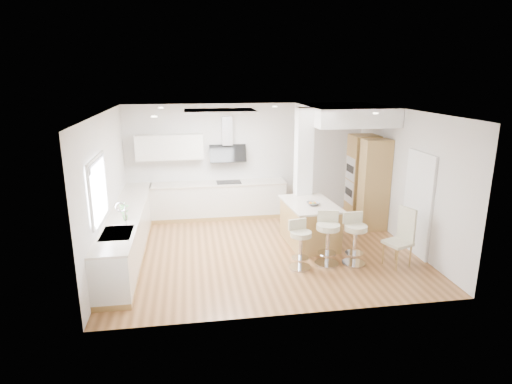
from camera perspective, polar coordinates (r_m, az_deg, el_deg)
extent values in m
plane|color=#986438|center=(8.88, 1.03, -7.66)|extent=(6.00, 6.00, 0.00)
cube|color=white|center=(8.88, 1.03, -7.66)|extent=(6.00, 5.00, 0.02)
cube|color=silver|center=(10.85, -1.21, 4.35)|extent=(6.00, 0.04, 2.80)
cube|color=silver|center=(8.46, -19.36, 0.28)|extent=(0.04, 5.00, 2.80)
cube|color=silver|center=(9.42, 19.37, 1.76)|extent=(0.04, 5.00, 2.80)
cube|color=white|center=(8.70, -4.86, 10.70)|extent=(1.40, 0.95, 0.05)
cube|color=white|center=(8.70, -4.86, 10.60)|extent=(1.25, 0.80, 0.03)
cylinder|color=white|center=(9.59, -12.57, 10.89)|extent=(0.10, 0.10, 0.02)
cylinder|color=white|center=(7.60, -13.42, 9.74)|extent=(0.10, 0.10, 0.02)
cylinder|color=white|center=(9.77, 2.52, 11.31)|extent=(0.10, 0.10, 0.02)
cylinder|color=white|center=(9.70, 12.00, 10.97)|extent=(0.10, 0.10, 0.02)
cylinder|color=white|center=(8.32, 15.67, 10.05)|extent=(0.10, 0.10, 0.02)
cube|color=white|center=(7.54, -20.38, 0.37)|extent=(0.03, 1.15, 0.95)
cube|color=white|center=(7.43, -20.67, 4.13)|extent=(0.04, 1.28, 0.06)
cube|color=white|center=(7.67, -19.96, -3.27)|extent=(0.04, 1.28, 0.06)
cube|color=white|center=(6.96, -21.24, -0.92)|extent=(0.04, 0.06, 0.95)
cube|color=white|center=(8.12, -19.51, 1.47)|extent=(0.04, 0.06, 0.95)
cube|color=#A9ABB0|center=(7.44, -20.50, 3.57)|extent=(0.03, 1.18, 0.14)
cube|color=#423B34|center=(9.01, 20.83, -1.62)|extent=(0.02, 0.90, 2.00)
cube|color=white|center=(9.00, 20.75, -1.63)|extent=(0.05, 1.00, 2.10)
cube|color=#AB8649|center=(9.07, -16.45, -7.48)|extent=(0.60, 4.50, 0.10)
cube|color=silver|center=(8.92, -16.66, -4.93)|extent=(0.60, 4.50, 0.76)
cube|color=beige|center=(8.79, -16.86, -2.49)|extent=(0.63, 4.50, 0.04)
cube|color=silver|center=(7.62, -18.07, -5.27)|extent=(0.50, 0.75, 0.02)
cube|color=silver|center=(7.47, -18.25, -6.11)|extent=(0.40, 0.34, 0.10)
cube|color=silver|center=(7.80, -17.85, -5.15)|extent=(0.40, 0.34, 0.10)
cylinder|color=silver|center=(7.82, -16.99, -3.18)|extent=(0.02, 0.02, 0.36)
torus|color=silver|center=(7.78, -17.61, -1.93)|extent=(0.18, 0.02, 0.18)
imported|color=#52914A|center=(8.16, -17.15, -2.52)|extent=(0.17, 0.12, 0.33)
cube|color=#AB8649|center=(10.83, -4.90, -3.12)|extent=(3.30, 0.60, 0.10)
cube|color=silver|center=(10.70, -4.95, -0.94)|extent=(3.30, 0.60, 0.76)
cube|color=beige|center=(10.60, -5.00, 1.14)|extent=(3.33, 0.63, 0.04)
cube|color=black|center=(10.61, -3.65, 1.33)|extent=(0.60, 0.40, 0.01)
cube|color=silver|center=(10.53, -11.45, 5.91)|extent=(1.60, 0.34, 0.60)
cube|color=silver|center=(10.57, -3.87, 8.14)|extent=(0.25, 0.18, 0.70)
cube|color=black|center=(10.58, -3.78, 5.14)|extent=(0.90, 0.26, 0.44)
cube|color=white|center=(9.56, 6.31, 2.75)|extent=(0.35, 0.35, 2.80)
cube|color=white|center=(10.12, 11.67, 10.11)|extent=(1.78, 2.20, 0.40)
cube|color=#AB8649|center=(10.67, 13.96, 1.78)|extent=(0.62, 0.62, 2.10)
cube|color=#AB8649|center=(10.05, 15.48, 0.85)|extent=(0.62, 0.40, 2.10)
cube|color=silver|center=(10.50, 12.49, 3.06)|extent=(0.02, 0.55, 0.55)
cube|color=silver|center=(10.64, 12.31, 0.01)|extent=(0.02, 0.55, 0.55)
cube|color=black|center=(10.50, 12.43, 3.06)|extent=(0.01, 0.45, 0.18)
cube|color=black|center=(10.64, 12.26, 0.01)|extent=(0.01, 0.45, 0.18)
cube|color=#AB8649|center=(9.12, 7.15, -4.28)|extent=(0.99, 1.45, 0.86)
cube|color=beige|center=(8.98, 7.24, -1.59)|extent=(1.07, 1.54, 0.04)
imported|color=gray|center=(8.83, 7.58, -1.54)|extent=(0.28, 0.28, 0.06)
sphere|color=orange|center=(8.84, 7.82, -1.51)|extent=(0.07, 0.07, 0.07)
sphere|color=orange|center=(8.83, 7.29, -1.51)|extent=(0.07, 0.07, 0.07)
sphere|color=olive|center=(8.79, 7.67, -1.60)|extent=(0.07, 0.07, 0.07)
cylinder|color=silver|center=(8.13, 5.87, -9.94)|extent=(0.49, 0.49, 0.03)
cylinder|color=silver|center=(8.00, 5.93, -7.91)|extent=(0.08, 0.08, 0.61)
cylinder|color=silver|center=(8.05, 5.91, -8.70)|extent=(0.38, 0.38, 0.01)
cylinder|color=beige|center=(7.87, 6.00, -5.60)|extent=(0.47, 0.47, 0.09)
cube|color=beige|center=(7.94, 5.53, -4.31)|extent=(0.36, 0.13, 0.21)
cylinder|color=silver|center=(8.35, 9.38, -9.34)|extent=(0.55, 0.55, 0.03)
cylinder|color=silver|center=(8.21, 9.48, -7.14)|extent=(0.09, 0.09, 0.67)
cylinder|color=silver|center=(8.26, 9.44, -8.00)|extent=(0.43, 0.43, 0.02)
cylinder|color=beige|center=(8.07, 9.60, -4.62)|extent=(0.53, 0.53, 0.10)
cube|color=beige|center=(8.18, 9.57, -3.20)|extent=(0.40, 0.15, 0.23)
cylinder|color=silver|center=(8.45, 12.87, -9.22)|extent=(0.46, 0.46, 0.03)
cylinder|color=silver|center=(8.32, 13.00, -7.11)|extent=(0.07, 0.07, 0.66)
cylinder|color=silver|center=(8.37, 12.95, -7.94)|extent=(0.36, 0.36, 0.02)
cylinder|color=beige|center=(8.18, 13.16, -4.69)|extent=(0.44, 0.44, 0.10)
cube|color=beige|center=(8.27, 12.77, -3.33)|extent=(0.39, 0.07, 0.22)
cube|color=beige|center=(8.44, 18.36, -6.47)|extent=(0.55, 0.55, 0.06)
cube|color=beige|center=(8.47, 19.43, -4.21)|extent=(0.18, 0.39, 0.69)
cylinder|color=#AB8649|center=(8.30, 18.27, -8.61)|extent=(0.04, 0.04, 0.42)
cylinder|color=#AB8649|center=(8.52, 16.58, -7.85)|extent=(0.04, 0.04, 0.42)
cylinder|color=#AB8649|center=(8.55, 19.87, -8.07)|extent=(0.04, 0.04, 0.42)
cylinder|color=#AB8649|center=(8.75, 18.19, -7.35)|extent=(0.04, 0.04, 0.42)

